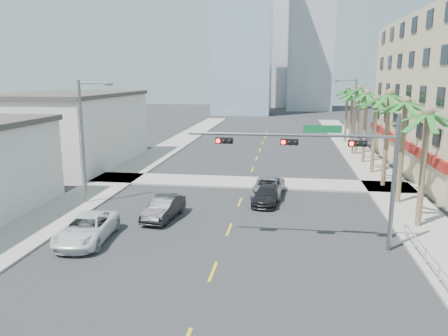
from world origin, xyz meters
name	(u,v)px	position (x,y,z in m)	size (l,w,h in m)	color
ground	(196,315)	(0.00, 0.00, 0.00)	(260.00, 260.00, 0.00)	#262628
sidewalk_right	(394,193)	(12.00, 20.00, 0.07)	(4.00, 120.00, 0.15)	gray
sidewalk_left	(109,183)	(-12.00, 20.00, 0.07)	(4.00, 120.00, 0.15)	gray
sidewalk_cross	(247,182)	(0.00, 22.00, 0.07)	(80.00, 4.00, 0.15)	gray
building_left_far	(70,131)	(-19.50, 28.00, 3.60)	(11.00, 18.00, 7.20)	beige
tower_far_left	(243,14)	(-8.00, 95.00, 24.00)	(14.00, 14.00, 48.00)	#99B2C6
tower_far_center	(269,37)	(-3.00, 125.00, 21.00)	(16.00, 16.00, 42.00)	#ADADB2
traffic_signal_mast	(333,157)	(5.78, 7.95, 5.06)	(11.12, 0.54, 7.20)	slate
palm_tree_0	(428,114)	(11.60, 12.00, 7.08)	(4.80, 4.80, 7.80)	brown
palm_tree_1	(406,103)	(11.60, 17.20, 7.43)	(4.80, 4.80, 8.16)	brown
palm_tree_2	(390,95)	(11.60, 22.40, 7.78)	(4.80, 4.80, 8.52)	brown
palm_tree_3	(377,100)	(11.60, 27.60, 7.08)	(4.80, 4.80, 7.80)	brown
palm_tree_4	(367,94)	(11.60, 32.80, 7.43)	(4.80, 4.80, 8.16)	brown
palm_tree_5	(360,89)	(11.60, 38.00, 7.78)	(4.80, 4.80, 8.52)	brown
palm_tree_6	(353,94)	(11.60, 43.20, 7.08)	(4.80, 4.80, 7.80)	brown
palm_tree_7	(348,90)	(11.60, 48.40, 7.43)	(4.80, 4.80, 8.16)	brown
streetlight_left	(85,136)	(-11.00, 14.00, 5.06)	(2.55, 0.25, 9.00)	slate
streetlight_right	(353,113)	(11.00, 38.00, 5.06)	(2.55, 0.25, 9.00)	slate
guardrail	(426,254)	(10.30, 6.00, 0.67)	(0.08, 8.08, 1.00)	silver
car_parked_far	(87,229)	(-7.80, 6.92, 0.75)	(2.48, 5.39, 1.50)	white
car_lane_left	(164,208)	(-4.58, 11.46, 0.73)	(1.54, 4.42, 1.46)	black
car_lane_center	(268,187)	(2.00, 18.16, 0.69)	(2.30, 4.98, 1.39)	#ABABB0
car_lane_right	(267,195)	(2.00, 15.98, 0.64)	(1.80, 4.43, 1.28)	black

